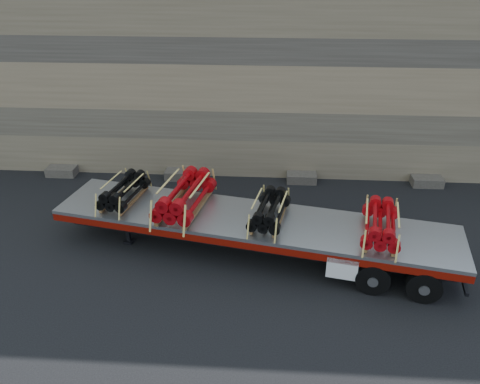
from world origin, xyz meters
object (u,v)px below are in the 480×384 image
at_px(trailer, 251,235).
at_px(bundle_rear, 381,224).
at_px(bundle_front, 124,191).
at_px(bundle_midrear, 270,211).
at_px(bundle_midfront, 185,196).

height_order(trailer, bundle_rear, bundle_rear).
bearing_deg(bundle_front, bundle_rear, 0.00).
relative_size(bundle_front, bundle_midrear, 1.01).
bearing_deg(bundle_midrear, bundle_rear, 0.00).
bearing_deg(bundle_rear, trailer, 180.00).
bearing_deg(bundle_midfront, trailer, 0.00).
xyz_separation_m(trailer, bundle_rear, (3.66, -0.73, 0.98)).
bearing_deg(bundle_rear, bundle_midrear, -180.00).
bearing_deg(trailer, bundle_front, 180.00).
relative_size(bundle_midrear, bundle_rear, 0.93).
height_order(trailer, bundle_midfront, bundle_midfront).
relative_size(trailer, bundle_midfront, 4.86).
bearing_deg(bundle_midfront, bundle_rear, 0.00).
distance_m(bundle_midfront, bundle_midrear, 2.68).
relative_size(trailer, bundle_midrear, 6.38).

